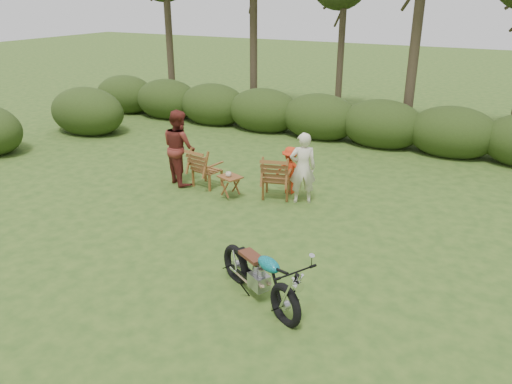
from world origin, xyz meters
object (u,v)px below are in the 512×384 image
at_px(motorcycle, 259,298).
at_px(lawn_chair_right, 277,197).
at_px(side_table, 230,187).
at_px(child, 290,193).
at_px(cup, 229,174).
at_px(adult_a, 301,202).
at_px(adult_b, 181,182).
at_px(lawn_chair_left, 208,186).

xyz_separation_m(motorcycle, lawn_chair_right, (-1.51, 3.79, 0.00)).
relative_size(side_table, child, 0.47).
height_order(cup, child, cup).
relative_size(side_table, adult_a, 0.33).
height_order(motorcycle, side_table, motorcycle).
bearing_deg(adult_b, child, -137.69).
height_order(motorcycle, adult_b, adult_b).
xyz_separation_m(lawn_chair_right, side_table, (-0.91, -0.53, 0.26)).
height_order(lawn_chair_left, side_table, side_table).
bearing_deg(lawn_chair_right, adult_a, 163.79).
bearing_deg(adult_b, lawn_chair_right, -145.29).
bearing_deg(side_table, cup, -119.45).
distance_m(lawn_chair_left, child, 1.99).
xyz_separation_m(lawn_chair_right, adult_a, (0.62, -0.01, 0.00)).
xyz_separation_m(motorcycle, side_table, (-2.42, 3.26, 0.26)).
height_order(side_table, cup, cup).
bearing_deg(child, lawn_chair_left, 9.92).
relative_size(side_table, adult_b, 0.29).
relative_size(lawn_chair_left, cup, 7.34).
height_order(cup, adult_b, adult_b).
bearing_deg(motorcycle, adult_b, 167.53).
relative_size(lawn_chair_left, side_table, 1.86).
bearing_deg(cup, adult_b, 168.59).
bearing_deg(lawn_chair_right, lawn_chair_left, -10.81).
relative_size(motorcycle, lawn_chair_left, 1.97).
bearing_deg(motorcycle, adult_a, 132.44).
bearing_deg(cup, adult_a, 19.77).
height_order(lawn_chair_left, adult_a, adult_a).
bearing_deg(adult_a, motorcycle, 74.19).
height_order(adult_a, child, adult_a).
bearing_deg(cup, child, 40.70).
bearing_deg(adult_a, cup, -9.26).
distance_m(lawn_chair_right, adult_a, 0.62).
distance_m(lawn_chair_right, child, 0.41).
distance_m(side_table, adult_b, 1.60).
distance_m(motorcycle, lawn_chair_left, 4.89).
bearing_deg(lawn_chair_left, child, -155.71).
relative_size(lawn_chair_right, cup, 7.66).
bearing_deg(adult_a, lawn_chair_right, -29.52).
distance_m(motorcycle, cup, 4.08).
relative_size(lawn_chair_right, adult_a, 0.63).
relative_size(motorcycle, side_table, 3.65).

